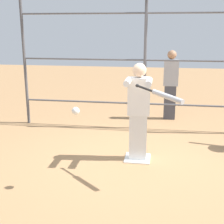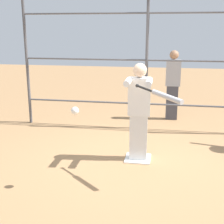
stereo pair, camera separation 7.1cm
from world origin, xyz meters
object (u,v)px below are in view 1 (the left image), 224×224
Objects in this scene: batter at (138,109)px; bystander_behind_fence at (171,84)px; softball_in_flight at (76,111)px; baseball_bat_swinging at (163,95)px.

bystander_behind_fence is at bearing -102.78° from batter.
batter is at bearing -122.68° from softball_in_flight.
bystander_behind_fence reaches higher than baseball_bat_swinging.
softball_in_flight is 0.06× the size of bystander_behind_fence.
bystander_behind_fence is at bearing -109.54° from softball_in_flight.
bystander_behind_fence reaches higher than softball_in_flight.
batter reaches higher than baseball_bat_swinging.
baseball_bat_swinging is at bearing 115.61° from batter.
baseball_bat_swinging is at bearing 86.54° from bystander_behind_fence.
baseball_bat_swinging is (-0.36, 0.74, 0.39)m from batter.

